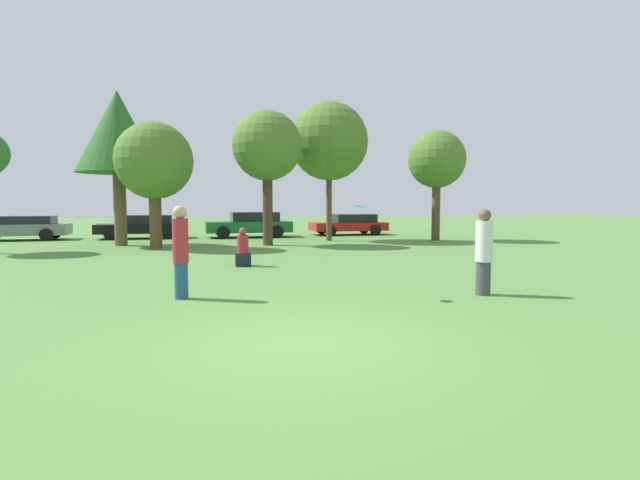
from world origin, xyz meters
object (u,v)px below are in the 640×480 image
object	(u,v)px
frisbee	(357,206)
tree_5	(437,160)
person_catcher	(484,252)
tree_1	(118,133)
person_thrower	(181,250)
parked_car_green	(250,224)
tree_4	(329,142)
tree_3	(267,147)
parked_car_red	(350,224)
parked_car_grey	(21,227)
parked_car_black	(143,226)
tree_2	(154,162)
bystander_sitting	(243,250)

from	to	relation	value
frisbee	tree_5	bearing A→B (deg)	56.83
person_catcher	tree_1	world-z (taller)	tree_1
person_thrower	parked_car_green	xyz separation A→B (m)	(3.02, 16.54, -0.22)
frisbee	tree_4	xyz separation A→B (m)	(3.23, 13.84, 3.01)
tree_3	parked_car_red	xyz separation A→B (m)	(5.57, 5.89, -3.57)
frisbee	tree_1	bearing A→B (deg)	114.59
tree_1	parked_car_red	distance (m)	13.18
tree_3	parked_car_grey	bearing A→B (deg)	152.59
tree_3	parked_car_black	xyz separation A→B (m)	(-5.66, 5.73, -3.55)
tree_4	tree_2	bearing A→B (deg)	-162.83
tree_3	tree_5	size ratio (longest dim) A/B	1.08
frisbee	tree_3	bearing A→B (deg)	90.03
person_thrower	bystander_sitting	xyz separation A→B (m)	(1.55, 4.50, -0.46)
tree_2	parked_car_green	distance (m)	7.75
tree_2	bystander_sitting	bearing A→B (deg)	-65.30
tree_4	person_catcher	bearing A→B (deg)	-92.99
tree_4	tree_3	bearing A→B (deg)	-150.08
frisbee	parked_car_grey	world-z (taller)	frisbee
person_thrower	tree_2	world-z (taller)	tree_2
parked_car_black	frisbee	bearing A→B (deg)	106.26
person_catcher	frisbee	distance (m)	2.66
person_catcher	tree_1	size ratio (longest dim) A/B	0.26
tree_2	parked_car_green	size ratio (longest dim) A/B	1.10
bystander_sitting	parked_car_grey	world-z (taller)	parked_car_grey
tree_4	bystander_sitting	bearing A→B (deg)	-119.66
tree_4	parked_car_grey	size ratio (longest dim) A/B	1.49
bystander_sitting	tree_4	bearing A→B (deg)	60.34
person_thrower	tree_1	xyz separation A→B (m)	(-2.88, 12.66, 3.83)
bystander_sitting	parked_car_red	world-z (taller)	parked_car_red
tree_2	parked_car_grey	size ratio (longest dim) A/B	1.12
person_thrower	frisbee	size ratio (longest dim) A/B	6.29
tree_1	parked_car_black	xyz separation A→B (m)	(0.45, 4.33, -4.11)
frisbee	person_catcher	bearing A→B (deg)	-7.86
frisbee	tree_5	distance (m)	15.38
tree_2	tree_4	world-z (taller)	tree_4
tree_2	tree_5	distance (m)	12.95
parked_car_grey	parked_car_red	size ratio (longest dim) A/B	1.03
tree_2	tree_4	size ratio (longest dim) A/B	0.75
bystander_sitting	tree_2	world-z (taller)	tree_2
person_catcher	parked_car_black	size ratio (longest dim) A/B	0.38
tree_2	frisbee	bearing A→B (deg)	-68.33
tree_2	tree_5	size ratio (longest dim) A/B	0.94
tree_4	parked_car_red	size ratio (longest dim) A/B	1.53
person_thrower	parked_car_grey	size ratio (longest dim) A/B	0.39
person_thrower	parked_car_red	world-z (taller)	person_thrower
person_catcher	bystander_sitting	world-z (taller)	person_catcher
bystander_sitting	parked_car_red	xyz separation A→B (m)	(7.25, 12.65, 0.17)
person_thrower	tree_3	world-z (taller)	tree_3
tree_4	parked_car_grey	xyz separation A→B (m)	(-14.56, 4.01, -4.12)
person_thrower	tree_1	size ratio (longest dim) A/B	0.27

